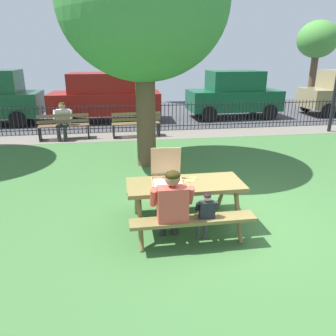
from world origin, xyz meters
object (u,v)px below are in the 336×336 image
person_on_park_bench (63,119)px  parked_car_center (234,94)px  adult_at_table (171,204)px  park_bench_left (64,127)px  park_bench_center (136,125)px  pizza_box_open (167,175)px  tree_midground_left (143,3)px  far_tree_midleft (150,17)px  parked_car_left (105,97)px  picnic_table_foreground (185,193)px  child_at_table (205,213)px  pizza_slice_on_table (190,179)px  far_tree_center (317,41)px

person_on_park_bench → parked_car_center: parked_car_center is taller
adult_at_table → parked_car_center: size_ratio=0.30×
park_bench_left → park_bench_center: same height
park_bench_left → parked_car_center: bearing=23.4°
pizza_box_open → tree_midground_left: tree_midground_left is taller
tree_midground_left → far_tree_midleft: (1.45, 12.16, 0.90)m
pizza_box_open → parked_car_left: bearing=97.2°
park_bench_left → picnic_table_foreground: bearing=-66.8°
pizza_box_open → person_on_park_bench: 6.71m
far_tree_midleft → park_bench_left: bearing=-112.8°
park_bench_left → parked_car_center: 7.38m
far_tree_midleft → adult_at_table: bearing=-95.2°
person_on_park_bench → parked_car_left: 3.19m
child_at_table → person_on_park_bench: bearing=113.0°
park_bench_left → tree_midground_left: bearing=-51.2°
far_tree_midleft → picnic_table_foreground: bearing=-94.3°
person_on_park_bench → far_tree_midleft: 10.69m
picnic_table_foreground → far_tree_midleft: (1.15, 15.46, 4.01)m
pizza_box_open → pizza_slice_on_table: size_ratio=2.00×
person_on_park_bench → parked_car_center: 7.37m
person_on_park_bench → far_tree_midleft: (3.87, 9.14, 3.95)m
park_bench_left → parked_car_left: bearing=66.5°
park_bench_center → person_on_park_bench: (-2.35, 0.02, 0.24)m
parked_car_left → parked_car_center: 5.49m
picnic_table_foreground → far_tree_center: size_ratio=0.39×
pizza_box_open → parked_car_center: (4.33, 9.14, 0.12)m
pizza_slice_on_table → far_tree_center: (11.39, 15.34, 2.65)m
person_on_park_bench → pizza_slice_on_table: bearing=-65.5°
picnic_table_foreground → child_at_table: (0.19, -0.53, -0.09)m
child_at_table → far_tree_midleft: far_tree_midleft is taller
parked_car_left → parked_car_center: bearing=-0.0°
parked_car_left → park_bench_center: bearing=-69.9°
picnic_table_foreground → far_tree_center: far_tree_center is taller
pizza_slice_on_table → adult_at_table: size_ratio=0.23×
parked_car_center → pizza_box_open: bearing=-115.3°
pizza_slice_on_table → parked_car_center: size_ratio=0.07×
person_on_park_bench → child_at_table: bearing=-67.0°
picnic_table_foreground → parked_car_left: (-1.44, 9.22, 0.41)m
park_bench_left → far_tree_midleft: (3.86, 9.16, 4.19)m
picnic_table_foreground → person_on_park_bench: person_on_park_bench is taller
tree_midground_left → far_tree_center: size_ratio=1.18×
picnic_table_foreground → park_bench_center: park_bench_center is taller
park_bench_center → tree_midground_left: tree_midground_left is taller
picnic_table_foreground → adult_at_table: bearing=-120.8°
picnic_table_foreground → park_bench_left: park_bench_left is taller
parked_car_left → far_tree_center: far_tree_center is taller
pizza_slice_on_table → adult_at_table: bearing=-122.4°
adult_at_table → child_at_table: size_ratio=1.44×
adult_at_table → person_on_park_bench: (-2.42, 6.82, 0.00)m
pizza_box_open → far_tree_midleft: size_ratio=0.09×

